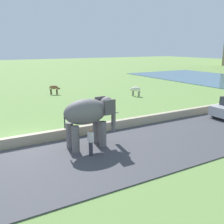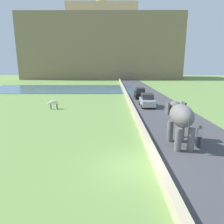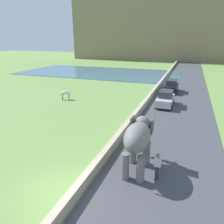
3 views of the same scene
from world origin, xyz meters
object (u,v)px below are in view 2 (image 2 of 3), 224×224
car_black (140,93)px  person_beside_elephant (200,136)px  car_silver (147,100)px  elephant (180,117)px  cow_white (53,103)px

car_black → person_beside_elephant: bearing=-86.7°
car_silver → person_beside_elephant: bearing=-84.9°
elephant → car_black: (0.01, 20.71, -1.14)m
elephant → car_silver: size_ratio=0.86×
elephant → person_beside_elephant: (1.24, -0.53, -1.16)m
car_silver → cow_white: 12.42m
person_beside_elephant → cow_white: person_beside_elephant is taller
car_black → car_silver: same height
person_beside_elephant → cow_white: size_ratio=1.19×
person_beside_elephant → cow_white: (-13.57, 12.52, -0.04)m
person_beside_elephant → car_silver: 14.06m
car_silver → cow_white: (-12.33, -1.49, -0.06)m
elephant → car_silver: (0.01, 13.47, -1.14)m
person_beside_elephant → cow_white: 18.46m
car_black → car_silver: (-0.00, -7.24, 0.00)m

